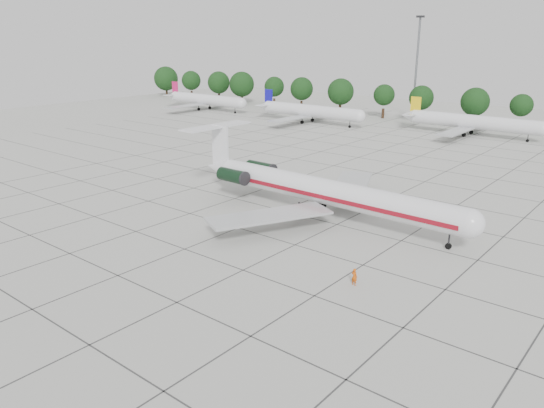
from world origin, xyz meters
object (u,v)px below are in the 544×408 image
at_px(main_airliner, 315,189).
at_px(ground_crew, 354,277).
at_px(bg_airliner_c, 473,122).
at_px(bg_airliner_b, 310,111).
at_px(bg_airliner_a, 206,100).
at_px(floodlight_mast, 417,61).

xyz_separation_m(main_airliner, ground_crew, (13.55, -13.47, -2.44)).
xyz_separation_m(ground_crew, bg_airliner_c, (-17.59, 78.34, 2.13)).
distance_m(ground_crew, bg_airliner_b, 89.25).
distance_m(ground_crew, bg_airliner_a, 116.26).
bearing_deg(bg_airliner_c, main_airliner, -86.43).
xyz_separation_m(bg_airliner_b, bg_airliner_c, (37.09, 7.83, 0.00)).
distance_m(main_airliner, floodlight_mast, 87.35).
height_order(ground_crew, floodlight_mast, floodlight_mast).
xyz_separation_m(ground_crew, bg_airliner_b, (-54.68, 70.51, 2.13)).
bearing_deg(floodlight_mast, bg_airliner_c, -39.11).
bearing_deg(bg_airliner_b, main_airliner, -54.20).
distance_m(bg_airliner_a, bg_airliner_b, 37.27).
distance_m(ground_crew, bg_airliner_c, 80.32).
height_order(bg_airliner_a, bg_airliner_c, same).
distance_m(main_airliner, bg_airliner_a, 97.30).
xyz_separation_m(main_airliner, bg_airliner_b, (-41.13, 57.03, -0.31)).
distance_m(bg_airliner_b, bg_airliner_c, 37.90).
relative_size(ground_crew, floodlight_mast, 0.06).
distance_m(bg_airliner_b, floodlight_mast, 31.89).
bearing_deg(bg_airliner_b, ground_crew, -52.21).
relative_size(bg_airliner_c, floodlight_mast, 1.11).
relative_size(main_airliner, ground_crew, 25.03).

